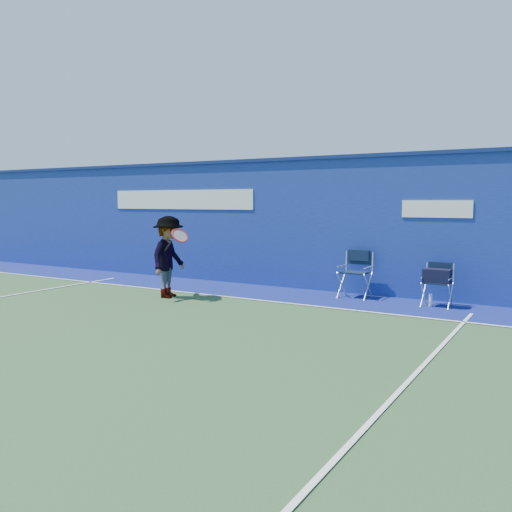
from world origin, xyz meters
The scene contains 8 objects.
ground centered at (0.00, 0.00, 0.00)m, with size 80.00×80.00×0.00m, color #2D4D29.
stadium_wall centered at (0.00, 5.20, 1.55)m, with size 24.00×0.50×3.08m.
out_of_bounds_strip centered at (0.00, 4.10, 0.00)m, with size 24.00×1.80×0.01m, color navy.
court_lines centered at (0.00, 0.60, 0.01)m, with size 24.00×12.00×0.01m.
directors_chair_left centered at (2.05, 4.57, 0.33)m, with size 0.60×0.55×1.01m.
directors_chair_right centered at (3.78, 4.42, 0.36)m, with size 0.51×0.46×0.86m.
water_bottle centered at (3.67, 4.41, 0.12)m, with size 0.07×0.07×0.25m, color white.
tennis_player centered at (-1.40, 2.57, 0.87)m, with size 1.01×1.23×1.74m.
Camera 1 is at (6.05, -6.38, 2.06)m, focal length 38.00 mm.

